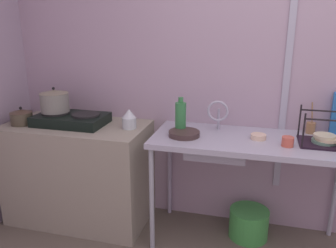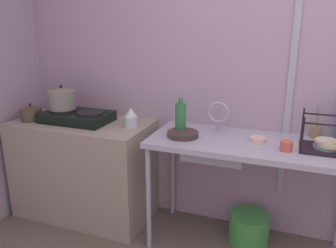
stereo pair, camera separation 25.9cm
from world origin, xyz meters
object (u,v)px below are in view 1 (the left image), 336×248
small_bowl_on_drainboard (258,137)px  bottle_by_sink (181,117)px  cup_by_rack (288,142)px  dish_rack (325,139)px  frying_pan (184,134)px  pot_on_left_burner (55,101)px  sink_basin (217,146)px  bucket_on_floor (249,223)px  utensil_jar (311,127)px  faucet (218,112)px  percolator (129,119)px  stove (71,119)px  pot_beside_stove (21,117)px

small_bowl_on_drainboard → bottle_by_sink: (-0.58, 0.01, 0.10)m
cup_by_rack → small_bowl_on_drainboard: size_ratio=0.73×
dish_rack → frying_pan: bearing=-175.8°
pot_on_left_burner → sink_basin: pot_on_left_burner is taller
dish_rack → bucket_on_floor: (-0.46, 0.06, -0.78)m
small_bowl_on_drainboard → cup_by_rack: bearing=-28.6°
utensil_jar → faucet: bearing=-168.7°
percolator → faucet: bearing=7.8°
stove → small_bowl_on_drainboard: bearing=0.4°
utensil_jar → bucket_on_floor: 0.90m
percolator → frying_pan: bearing=-9.7°
pot_on_left_burner → frying_pan: size_ratio=1.01×
sink_basin → frying_pan: frying_pan is taller
cup_by_rack → utensil_jar: utensil_jar is taller
frying_pan → sink_basin: bearing=12.6°
faucet → dish_rack: faucet is taller
frying_pan → cup_by_rack: 0.73m
faucet → pot_beside_stove: bearing=-172.3°
frying_pan → bottle_by_sink: size_ratio=0.84×
faucet → small_bowl_on_drainboard: 0.35m
percolator → small_bowl_on_drainboard: size_ratio=1.43×
pot_on_left_burner → percolator: bearing=1.5°
cup_by_rack → bucket_on_floor: cup_by_rack is taller
dish_rack → pot_on_left_burner: bearing=-179.8°
bottle_by_sink → bucket_on_floor: bottle_by_sink is taller
dish_rack → bottle_by_sink: size_ratio=1.27×
dish_rack → small_bowl_on_drainboard: size_ratio=3.14×
pot_on_left_burner → cup_by_rack: bearing=-3.0°
dish_rack → bucket_on_floor: size_ratio=1.12×
pot_on_left_burner → frying_pan: pot_on_left_burner is taller
sink_basin → faucet: (-0.01, 0.12, 0.23)m
sink_basin → cup_by_rack: size_ratio=5.47×
pot_beside_stove → bucket_on_floor: (1.87, 0.18, -0.80)m
stove → faucet: size_ratio=2.34×
pot_on_left_burner → pot_beside_stove: pot_on_left_burner is taller
pot_on_left_burner → sink_basin: bearing=-0.4°
pot_on_left_burner → pot_beside_stove: (-0.26, -0.10, -0.13)m
small_bowl_on_drainboard → percolator: bearing=179.6°
bucket_on_floor → bottle_by_sink: bearing=-174.6°
pot_on_left_burner → dish_rack: 2.09m
sink_basin → pot_on_left_burner: bearing=179.6°
cup_by_rack → frying_pan: bearing=177.4°
pot_beside_stove → utensil_jar: size_ratio=0.76×
cup_by_rack → pot_beside_stove: bearing=-179.8°
frying_pan → cup_by_rack: (0.72, -0.03, 0.01)m
small_bowl_on_drainboard → faucet: bearing=161.8°
pot_on_left_burner → frying_pan: 1.12m
pot_beside_stove → dish_rack: bearing=2.7°
dish_rack → bucket_on_floor: dish_rack is taller
pot_on_left_burner → percolator: (0.64, 0.02, -0.11)m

